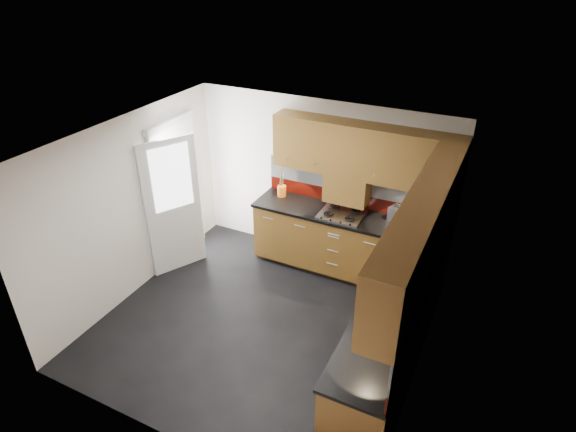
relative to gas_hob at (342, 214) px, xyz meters
The scene contains 14 objects.
room 1.63m from the gas_hob, 107.03° to the right, with size 4.00×3.80×2.64m.
base_cabinets 1.10m from the gas_hob, 50.67° to the right, with size 2.70×3.20×0.95m.
countertop 0.98m from the gas_hob, 51.77° to the right, with size 2.72×3.22×0.04m.
backsplash 1.02m from the gas_hob, 33.28° to the right, with size 2.70×3.20×0.54m.
upper_cabinets 1.36m from the gas_hob, 41.51° to the right, with size 2.50×3.20×0.72m.
extractor_hood 0.37m from the gas_hob, 90.00° to the left, with size 0.60×0.33×0.40m, color brown.
glass_cabinet 1.61m from the gas_hob, 17.76° to the right, with size 0.32×0.80×0.66m.
back_door 2.35m from the gas_hob, 162.10° to the right, with size 0.42×1.19×2.04m.
gas_hob is the anchor object (origin of this frame).
utensil_pot 1.01m from the gas_hob, behind, with size 0.13×0.13×0.46m.
toaster 0.78m from the gas_hob, 11.33° to the left, with size 0.34×0.28×0.21m.
food_processor 1.36m from the gas_hob, 31.52° to the right, with size 0.19×0.19×0.32m.
paper_towel 1.30m from the gas_hob, 18.99° to the right, with size 0.13×0.13×0.26m, color white.
orange_cloth 1.39m from the gas_hob, 32.24° to the right, with size 0.14×0.12×0.01m, color orange.
Camera 1 is at (2.31, -3.99, 4.17)m, focal length 30.00 mm.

